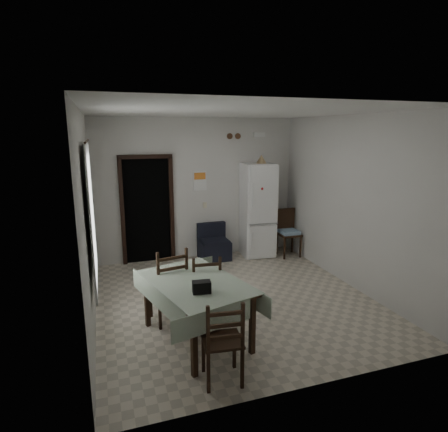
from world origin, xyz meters
name	(u,v)px	position (x,y,z in m)	size (l,w,h in m)	color
ground	(234,298)	(0.00, 0.00, 0.00)	(4.50, 4.50, 0.00)	beige
ceiling	(235,111)	(0.00, 0.00, 2.90)	(4.20, 4.50, 0.02)	white
wall_back	(198,189)	(0.00, 2.25, 1.45)	(4.20, 0.02, 2.90)	silver
wall_front	(314,256)	(0.00, -2.25, 1.45)	(4.20, 0.02, 2.90)	silver
wall_left	(88,220)	(-2.10, 0.00, 1.45)	(0.02, 4.50, 2.90)	silver
wall_right	(351,202)	(2.10, 0.00, 1.45)	(0.02, 4.50, 2.90)	silver
doorway	(146,209)	(-1.05, 2.45, 1.06)	(1.06, 0.52, 2.22)	black
window_recess	(83,216)	(-2.15, -0.20, 1.55)	(0.10, 1.20, 1.60)	silver
curtain	(92,216)	(-2.04, -0.20, 1.55)	(0.02, 1.45, 1.85)	silver
curtain_rod	(87,141)	(-2.03, -0.20, 2.50)	(0.02, 0.02, 1.60)	black
calendar	(200,181)	(0.05, 2.24, 1.62)	(0.28, 0.02, 0.40)	white
calendar_image	(200,176)	(0.05, 2.23, 1.72)	(0.24, 0.01, 0.14)	orange
light_switch	(205,205)	(0.15, 2.24, 1.10)	(0.08, 0.02, 0.12)	beige
vent_left	(230,136)	(0.70, 2.23, 2.52)	(0.12, 0.12, 0.03)	brown
vent_right	(238,136)	(0.88, 2.23, 2.52)	(0.12, 0.12, 0.03)	brown
emergency_light	(259,135)	(1.35, 2.21, 2.55)	(0.25, 0.07, 0.09)	white
fridge	(257,210)	(1.22, 1.93, 0.99)	(0.64, 0.64, 1.98)	white
tan_cone	(261,159)	(1.27, 1.88, 2.06)	(0.21, 0.21, 0.18)	tan
navy_seat	(214,242)	(0.26, 1.93, 0.37)	(0.61, 0.59, 0.74)	black
corner_chair	(289,233)	(1.83, 1.63, 0.50)	(0.44, 0.44, 1.00)	black
dining_table	(196,310)	(-0.86, -0.96, 0.39)	(1.00, 1.52, 0.79)	#9DAF95
black_bag	(202,287)	(-0.88, -1.31, 0.86)	(0.21, 0.13, 0.14)	black
dining_chair_far_left	(168,284)	(-1.11, -0.36, 0.55)	(0.47, 0.47, 1.09)	black
dining_chair_far_right	(205,286)	(-0.61, -0.49, 0.49)	(0.42, 0.42, 0.98)	black
dining_chair_near_head	(222,339)	(-0.80, -1.85, 0.48)	(0.41, 0.41, 0.96)	black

